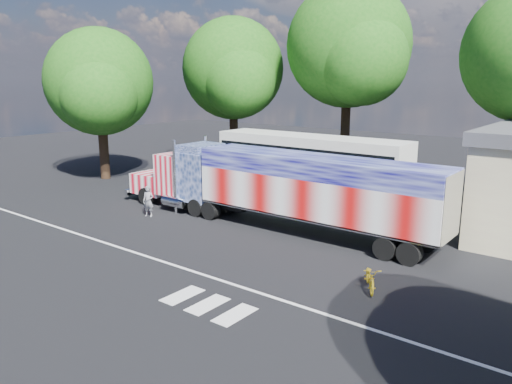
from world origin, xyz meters
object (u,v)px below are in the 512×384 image
Objects in this scene: tree_w_a at (100,83)px; tree_nw_a at (234,69)px; woman at (148,201)px; bicycle at (370,277)px; tree_n_mid at (350,46)px; semi_truck at (275,186)px; coach_bus at (309,164)px.

tree_w_a is 10.75m from tree_nw_a.
bicycle is (13.83, -1.57, -0.39)m from woman.
tree_w_a reaches higher than bicycle.
tree_n_mid reaches higher than bicycle.
tree_n_mid is 18.43m from tree_w_a.
bicycle is at bearing -30.21° from semi_truck.
semi_truck is 1.57× the size of tree_nw_a.
bicycle is at bearing -29.14° from woman.
bicycle is 0.12× the size of tree_n_mid.
tree_n_mid reaches higher than tree_w_a.
tree_nw_a is at bearing 108.62° from bicycle.
tree_w_a is (-24.53, 6.53, 6.63)m from bicycle.
tree_w_a is (-14.75, -5.07, 5.11)m from coach_bus.
tree_nw_a is at bearing 65.16° from tree_w_a.
woman is 0.14× the size of tree_nw_a.
coach_bus is at bearing 18.97° from tree_w_a.
tree_n_mid is 1.30× the size of tree_w_a.
coach_bus is 7.71× the size of woman.
coach_bus is at bearing -24.37° from tree_nw_a.
tree_nw_a is at bearing 90.25° from woman.
semi_truck reaches higher than woman.
coach_bus is at bearing 45.39° from woman.
bicycle is (7.24, -4.22, -1.66)m from semi_truck.
woman is 19.45m from tree_n_mid.
coach_bus reaches higher than woman.
coach_bus is (-2.55, 7.39, -0.15)m from semi_truck.
coach_bus is 7.55× the size of bicycle.
tree_w_a reaches higher than coach_bus.
tree_n_mid is at bearing 14.59° from tree_nw_a.
semi_truck is 7.82m from coach_bus.
bicycle is 26.91m from tree_nw_a.
tree_w_a is 0.90× the size of tree_nw_a.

